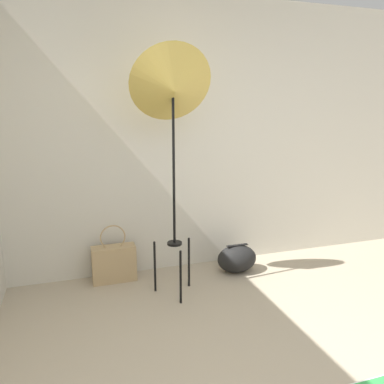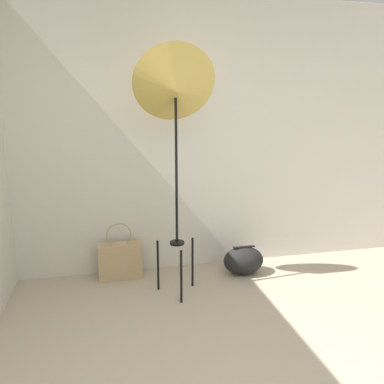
% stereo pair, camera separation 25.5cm
% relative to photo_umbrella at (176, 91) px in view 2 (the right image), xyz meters
% --- Properties ---
extents(wall_back, '(8.00, 0.05, 2.60)m').
position_rel_photo_umbrella_xyz_m(wall_back, '(0.05, 0.58, -0.42)').
color(wall_back, beige).
rests_on(wall_back, ground_plane).
extents(photo_umbrella, '(0.67, 0.46, 2.07)m').
position_rel_photo_umbrella_xyz_m(photo_umbrella, '(0.00, 0.00, 0.00)').
color(photo_umbrella, black).
rests_on(photo_umbrella, ground_plane).
extents(tote_bag, '(0.40, 0.15, 0.54)m').
position_rel_photo_umbrella_xyz_m(tote_bag, '(-0.47, 0.41, -1.54)').
color(tote_bag, tan).
rests_on(tote_bag, ground_plane).
extents(duffel_bag, '(0.40, 0.27, 0.28)m').
position_rel_photo_umbrella_xyz_m(duffel_bag, '(0.70, 0.24, -1.58)').
color(duffel_bag, black).
rests_on(duffel_bag, ground_plane).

